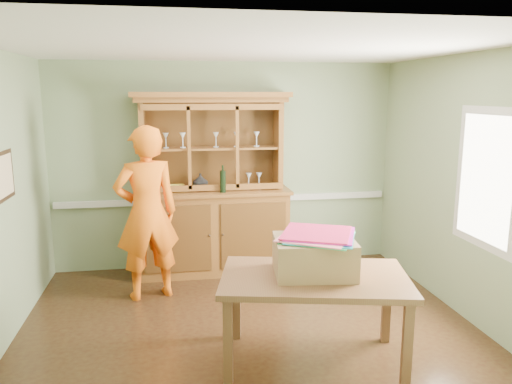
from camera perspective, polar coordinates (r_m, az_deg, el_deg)
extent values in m
plane|color=#402C14|center=(5.14, -0.76, -15.37)|extent=(4.50, 4.50, 0.00)
plane|color=white|center=(4.61, -0.85, 16.22)|extent=(4.50, 4.50, 0.00)
plane|color=gray|center=(6.64, -3.50, 2.98)|extent=(4.50, 0.00, 4.50)
plane|color=gray|center=(5.50, 23.02, 0.39)|extent=(0.00, 4.00, 4.00)
plane|color=gray|center=(2.80, 5.67, -8.61)|extent=(4.50, 0.00, 4.50)
cube|color=silver|center=(6.70, -3.43, -0.86)|extent=(4.41, 0.05, 0.08)
cube|color=#2F1F12|center=(5.12, -26.86, 1.60)|extent=(0.03, 0.60, 0.46)
cube|color=beige|center=(5.12, -26.80, 1.61)|extent=(0.01, 0.52, 0.38)
cube|color=silver|center=(5.22, 24.72, 1.39)|extent=(0.03, 0.96, 1.36)
cube|color=white|center=(5.22, 24.67, 1.39)|extent=(0.01, 0.80, 1.20)
cube|color=#915A27|center=(6.52, -4.82, -4.63)|extent=(1.89, 0.58, 1.05)
cube|color=#915A27|center=(6.38, -4.89, 0.05)|extent=(1.95, 0.64, 0.04)
cube|color=#5D3516|center=(6.57, -5.18, 5.41)|extent=(1.78, 0.04, 1.10)
cube|color=#915A27|center=(6.38, -12.79, 5.00)|extent=(0.06, 0.40, 1.10)
cube|color=#915A27|center=(6.52, 2.52, 5.40)|extent=(0.06, 0.40, 1.10)
cube|color=#915A27|center=(6.36, -5.14, 10.46)|extent=(1.89, 0.46, 0.06)
cube|color=#915A27|center=(6.34, -5.14, 11.03)|extent=(1.97, 0.50, 0.06)
cube|color=#915A27|center=(6.40, -5.05, 5.02)|extent=(1.65, 0.35, 0.03)
imported|color=#B2B2B7|center=(6.44, -6.37, 1.23)|extent=(0.19, 0.19, 0.20)
imported|color=yellow|center=(6.45, -9.15, 0.51)|extent=(0.23, 0.23, 0.06)
cylinder|color=black|center=(6.19, -3.81, 1.49)|extent=(0.07, 0.07, 0.34)
cube|color=brown|center=(4.31, 6.72, -9.77)|extent=(1.74, 1.26, 0.05)
cube|color=brown|center=(4.13, -3.22, -16.68)|extent=(0.09, 0.09, 0.73)
cube|color=brown|center=(4.83, -2.24, -12.39)|extent=(0.09, 0.09, 0.73)
cube|color=brown|center=(4.23, 16.89, -16.46)|extent=(0.09, 0.09, 0.73)
cube|color=brown|center=(4.91, 14.69, -12.33)|extent=(0.09, 0.09, 0.73)
cube|color=#936F4B|center=(4.29, 6.65, -7.31)|extent=(0.72, 0.61, 0.31)
cube|color=#37BE6E|center=(4.27, 7.06, -5.15)|extent=(0.74, 0.74, 0.01)
cube|color=#2CB5D1|center=(4.27, 7.06, -5.04)|extent=(0.74, 0.74, 0.01)
cube|color=pink|center=(4.27, 7.06, -4.92)|extent=(0.74, 0.74, 0.01)
cube|color=#C41EA8|center=(4.27, 7.07, -4.81)|extent=(0.74, 0.74, 0.01)
cube|color=#CF1F53|center=(4.26, 7.07, -4.69)|extent=(0.74, 0.74, 0.01)
imported|color=orange|center=(5.70, -12.37, -2.40)|extent=(0.81, 0.64, 1.96)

